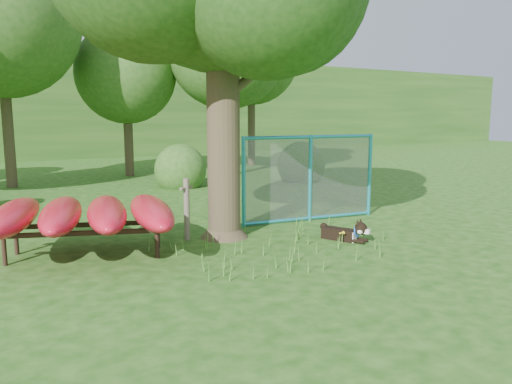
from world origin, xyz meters
TOP-DOWN VIEW (x-y plane):
  - ground at (0.00, 0.00)m, footprint 80.00×80.00m
  - wooden_post at (-0.91, 2.04)m, footprint 0.34×0.20m
  - kayak_rack at (-2.93, 1.93)m, footprint 3.56×3.85m
  - husky_dog at (1.76, 0.27)m, footprint 0.58×1.06m
  - fence_section at (2.34, 2.20)m, footprint 3.45×0.62m
  - wildflower_clump at (1.57, 0.18)m, footprint 0.11×0.10m
  - bg_tree_b at (-3.00, 12.00)m, footprint 5.20×5.20m
  - bg_tree_c at (1.50, 13.00)m, footprint 4.00×4.00m
  - bg_tree_d at (5.00, 11.00)m, footprint 4.80×4.80m
  - bg_tree_e at (8.00, 14.00)m, footprint 4.60×4.60m
  - shrub_right at (6.50, 8.00)m, footprint 1.80×1.80m
  - shrub_mid at (2.00, 9.00)m, footprint 1.80×1.80m
  - wooded_hillside at (0.00, 28.00)m, footprint 80.00×12.00m

SIDE VIEW (x-z plane):
  - ground at x=0.00m, z-range 0.00..0.00m
  - shrub_right at x=6.50m, z-range -0.90..0.90m
  - shrub_mid at x=2.00m, z-range -0.90..0.90m
  - husky_dog at x=1.76m, z-range -0.07..0.42m
  - wildflower_clump at x=1.57m, z-range 0.07..0.31m
  - wooden_post at x=-0.91m, z-range 0.04..1.29m
  - kayak_rack at x=-2.93m, z-range 0.27..1.27m
  - fence_section at x=2.34m, z-range -0.68..2.72m
  - wooded_hillside at x=0.00m, z-range 0.00..6.00m
  - bg_tree_c at x=1.50m, z-range 1.05..7.17m
  - bg_tree_d at x=5.00m, z-range 1.33..8.83m
  - bg_tree_e at x=8.00m, z-range 1.46..9.01m
  - bg_tree_b at x=-3.00m, z-range 1.50..9.72m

